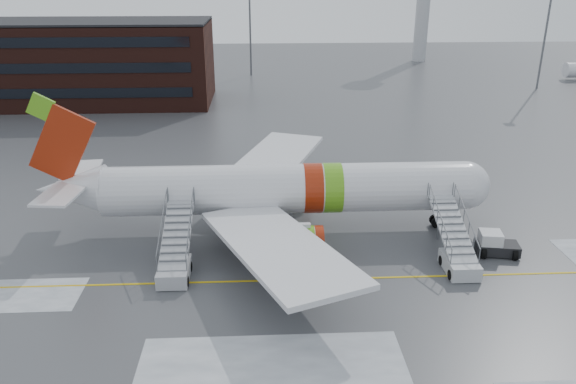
{
  "coord_description": "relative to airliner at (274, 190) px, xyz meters",
  "views": [
    {
      "loc": [
        -6.38,
        -33.48,
        19.16
      ],
      "look_at": [
        -4.44,
        4.85,
        4.0
      ],
      "focal_mm": 35.0,
      "sensor_mm": 36.0,
      "label": 1
    }
  ],
  "objects": [
    {
      "name": "ground",
      "position": [
        5.39,
        -6.85,
        -3.42
      ],
      "size": [
        260.0,
        260.0,
        0.0
      ],
      "primitive_type": "plane",
      "color": "#494C4F",
      "rests_on": "ground"
    },
    {
      "name": "airliner",
      "position": [
        0.0,
        0.0,
        0.0
      ],
      "size": [
        35.03,
        32.97,
        11.18
      ],
      "color": "silver",
      "rests_on": "ground"
    },
    {
      "name": "airstair_fwd",
      "position": [
        12.38,
        -6.54,
        -2.35
      ],
      "size": [
        2.05,
        7.7,
        3.48
      ],
      "color": "#B2B6BA",
      "rests_on": "ground"
    },
    {
      "name": "airstair_aft",
      "position": [
        -6.88,
        -6.54,
        -2.35
      ],
      "size": [
        2.05,
        7.7,
        3.48
      ],
      "color": "#A4A5AB",
      "rests_on": "ground"
    },
    {
      "name": "pushback_tug",
      "position": [
        15.75,
        -4.87,
        -2.66
      ],
      "size": [
        3.24,
        2.63,
        1.72
      ],
      "color": "black",
      "rests_on": "ground"
    },
    {
      "name": "terminal_building",
      "position": [
        -39.61,
        48.13,
        2.78
      ],
      "size": [
        62.0,
        16.11,
        12.3
      ],
      "color": "#3F1E16",
      "rests_on": "ground"
    },
    {
      "name": "light_mast_far_ne",
      "position": [
        47.39,
        55.15,
        10.42
      ],
      "size": [
        1.2,
        1.2,
        24.25
      ],
      "color": "#595B60",
      "rests_on": "ground"
    },
    {
      "name": "light_mast_far_n",
      "position": [
        -2.61,
        71.15,
        10.42
      ],
      "size": [
        1.2,
        1.2,
        24.25
      ],
      "color": "#595B60",
      "rests_on": "ground"
    }
  ]
}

